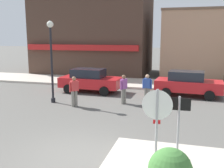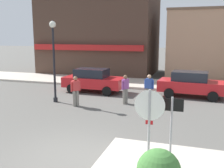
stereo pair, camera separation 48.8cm
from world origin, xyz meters
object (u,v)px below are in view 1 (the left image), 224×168
at_px(pedestrian_kerb_side, 124,88).
at_px(parked_car_second, 188,83).
at_px(one_way_sign, 178,124).
at_px(lamp_post, 51,50).
at_px(pedestrian_crossing_near, 74,90).
at_px(parked_car_nearest, 90,80).
at_px(stop_sign, 157,118).
at_px(pedestrian_crossing_far, 147,88).

bearing_deg(pedestrian_kerb_side, parked_car_second, 40.36).
bearing_deg(parked_car_second, pedestrian_kerb_side, -139.64).
height_order(one_way_sign, parked_car_second, one_way_sign).
relative_size(one_way_sign, pedestrian_kerb_side, 1.30).
xyz_separation_m(one_way_sign, lamp_post, (-6.97, 5.91, 1.63)).
bearing_deg(one_way_sign, pedestrian_crossing_near, 135.20).
height_order(lamp_post, pedestrian_kerb_side, lamp_post).
distance_m(lamp_post, parked_car_nearest, 3.98).
height_order(stop_sign, parked_car_nearest, stop_sign).
bearing_deg(lamp_post, parked_car_nearest, 71.78).
xyz_separation_m(lamp_post, pedestrian_crossing_far, (5.11, 1.31, -2.09)).
relative_size(stop_sign, parked_car_second, 0.56).
xyz_separation_m(parked_car_second, pedestrian_crossing_far, (-2.20, -2.35, 0.06)).
bearing_deg(pedestrian_crossing_near, parked_car_second, 35.65).
distance_m(parked_car_nearest, pedestrian_crossing_near, 3.70).
xyz_separation_m(parked_car_second, pedestrian_crossing_near, (-5.80, -4.16, 0.06)).
distance_m(stop_sign, parked_car_second, 9.83).
distance_m(stop_sign, parked_car_nearest, 10.72).
bearing_deg(pedestrian_kerb_side, pedestrian_crossing_near, -152.19).
bearing_deg(stop_sign, parked_car_nearest, 120.00).
relative_size(pedestrian_crossing_near, pedestrian_kerb_side, 1.00).
xyz_separation_m(parked_car_second, pedestrian_kerb_side, (-3.42, -2.90, 0.06)).
distance_m(parked_car_nearest, pedestrian_kerb_side, 3.74).
distance_m(pedestrian_crossing_near, pedestrian_crossing_far, 4.02).
relative_size(parked_car_second, pedestrian_crossing_near, 2.55).
xyz_separation_m(one_way_sign, parked_car_nearest, (-5.92, 9.08, -0.52)).
relative_size(parked_car_nearest, pedestrian_kerb_side, 2.51).
height_order(pedestrian_crossing_near, pedestrian_crossing_far, same).
bearing_deg(parked_car_second, lamp_post, -153.38).
bearing_deg(stop_sign, parked_car_second, 84.61).
bearing_deg(stop_sign, pedestrian_crossing_near, 131.08).
bearing_deg(lamp_post, one_way_sign, -40.29).
bearing_deg(lamp_post, parked_car_second, 26.62).
bearing_deg(one_way_sign, pedestrian_kerb_side, 114.70).
bearing_deg(parked_car_second, pedestrian_crossing_near, -144.35).
xyz_separation_m(stop_sign, parked_car_nearest, (-5.35, 9.27, -0.71)).
bearing_deg(parked_car_second, one_way_sign, -92.09).
bearing_deg(pedestrian_crossing_far, one_way_sign, -75.59).
height_order(pedestrian_crossing_far, pedestrian_kerb_side, same).
height_order(one_way_sign, parked_car_nearest, one_way_sign).
relative_size(pedestrian_crossing_near, pedestrian_crossing_far, 1.00).
xyz_separation_m(lamp_post, parked_car_nearest, (1.05, 3.18, -2.15)).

